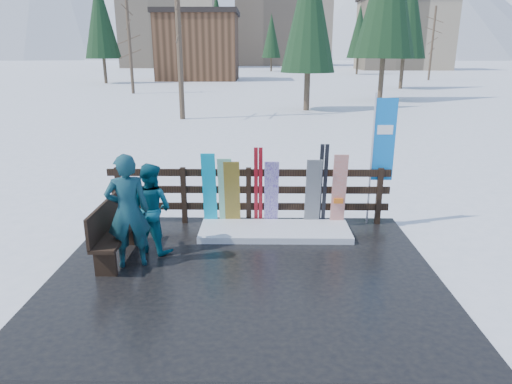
{
  "coord_description": "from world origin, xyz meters",
  "views": [
    {
      "loc": [
        0.26,
        -6.49,
        3.39
      ],
      "look_at": [
        0.16,
        1.0,
        1.1
      ],
      "focal_mm": 32.0,
      "sensor_mm": 36.0,
      "label": 1
    }
  ],
  "objects_px": {
    "person_front": "(128,211)",
    "snowboard_5": "(339,191)",
    "bench": "(111,230)",
    "snowboard_2": "(232,194)",
    "snowboard_4": "(313,193)",
    "person_back": "(151,208)",
    "snowboard_1": "(225,192)",
    "snowboard_3": "(271,194)",
    "rental_flag": "(381,145)",
    "snowboard_0": "(209,190)"
  },
  "relations": [
    {
      "from": "snowboard_5",
      "to": "person_front",
      "type": "bearing_deg",
      "value": -154.38
    },
    {
      "from": "bench",
      "to": "person_front",
      "type": "bearing_deg",
      "value": -29.85
    },
    {
      "from": "person_back",
      "to": "snowboard_0",
      "type": "bearing_deg",
      "value": -99.44
    },
    {
      "from": "snowboard_1",
      "to": "snowboard_5",
      "type": "xyz_separation_m",
      "value": [
        2.2,
        0.0,
        0.03
      ]
    },
    {
      "from": "snowboard_3",
      "to": "person_front",
      "type": "bearing_deg",
      "value": -143.0
    },
    {
      "from": "person_front",
      "to": "snowboard_5",
      "type": "bearing_deg",
      "value": -171.4
    },
    {
      "from": "bench",
      "to": "snowboard_1",
      "type": "bearing_deg",
      "value": 40.59
    },
    {
      "from": "person_front",
      "to": "person_back",
      "type": "relative_size",
      "value": 1.18
    },
    {
      "from": "bench",
      "to": "snowboard_4",
      "type": "distance_m",
      "value": 3.79
    },
    {
      "from": "bench",
      "to": "person_front",
      "type": "xyz_separation_m",
      "value": [
        0.37,
        -0.21,
        0.41
      ]
    },
    {
      "from": "bench",
      "to": "snowboard_1",
      "type": "height_order",
      "value": "snowboard_1"
    },
    {
      "from": "rental_flag",
      "to": "person_back",
      "type": "bearing_deg",
      "value": -161.24
    },
    {
      "from": "snowboard_3",
      "to": "snowboard_5",
      "type": "bearing_deg",
      "value": 0.0
    },
    {
      "from": "snowboard_3",
      "to": "person_front",
      "type": "xyz_separation_m",
      "value": [
        -2.29,
        -1.73,
        0.24
      ]
    },
    {
      "from": "snowboard_4",
      "to": "person_back",
      "type": "relative_size",
      "value": 0.91
    },
    {
      "from": "snowboard_2",
      "to": "snowboard_4",
      "type": "xyz_separation_m",
      "value": [
        1.57,
        0.0,
        0.02
      ]
    },
    {
      "from": "bench",
      "to": "rental_flag",
      "type": "bearing_deg",
      "value": 20.45
    },
    {
      "from": "snowboard_5",
      "to": "person_back",
      "type": "height_order",
      "value": "person_back"
    },
    {
      "from": "rental_flag",
      "to": "bench",
      "type": "bearing_deg",
      "value": -159.55
    },
    {
      "from": "person_front",
      "to": "snowboard_3",
      "type": "bearing_deg",
      "value": -160.03
    },
    {
      "from": "snowboard_2",
      "to": "snowboard_5",
      "type": "bearing_deg",
      "value": 0.0
    },
    {
      "from": "snowboard_1",
      "to": "rental_flag",
      "type": "distance_m",
      "value": 3.16
    },
    {
      "from": "snowboard_2",
      "to": "snowboard_4",
      "type": "relative_size",
      "value": 0.98
    },
    {
      "from": "snowboard_0",
      "to": "rental_flag",
      "type": "distance_m",
      "value": 3.45
    },
    {
      "from": "snowboard_5",
      "to": "person_front",
      "type": "height_order",
      "value": "person_front"
    },
    {
      "from": "snowboard_4",
      "to": "snowboard_3",
      "type": "bearing_deg",
      "value": 180.0
    },
    {
      "from": "snowboard_2",
      "to": "rental_flag",
      "type": "bearing_deg",
      "value": 5.34
    },
    {
      "from": "bench",
      "to": "snowboard_2",
      "type": "bearing_deg",
      "value": 38.58
    },
    {
      "from": "snowboard_1",
      "to": "snowboard_3",
      "type": "xyz_separation_m",
      "value": [
        0.89,
        0.0,
        -0.02
      ]
    },
    {
      "from": "bench",
      "to": "rental_flag",
      "type": "distance_m",
      "value": 5.23
    },
    {
      "from": "snowboard_2",
      "to": "snowboard_4",
      "type": "height_order",
      "value": "snowboard_4"
    },
    {
      "from": "bench",
      "to": "snowboard_5",
      "type": "height_order",
      "value": "snowboard_5"
    },
    {
      "from": "bench",
      "to": "snowboard_2",
      "type": "xyz_separation_m",
      "value": [
        1.9,
        1.52,
        0.16
      ]
    },
    {
      "from": "snowboard_2",
      "to": "rental_flag",
      "type": "relative_size",
      "value": 0.53
    },
    {
      "from": "snowboard_1",
      "to": "snowboard_2",
      "type": "height_order",
      "value": "snowboard_1"
    },
    {
      "from": "snowboard_5",
      "to": "person_back",
      "type": "distance_m",
      "value": 3.57
    },
    {
      "from": "snowboard_0",
      "to": "bench",
      "type": "bearing_deg",
      "value": -133.91
    },
    {
      "from": "snowboard_1",
      "to": "snowboard_2",
      "type": "xyz_separation_m",
      "value": [
        0.13,
        0.0,
        -0.03
      ]
    },
    {
      "from": "bench",
      "to": "snowboard_3",
      "type": "xyz_separation_m",
      "value": [
        2.66,
        1.52,
        0.17
      ]
    },
    {
      "from": "rental_flag",
      "to": "snowboard_0",
      "type": "bearing_deg",
      "value": -175.36
    },
    {
      "from": "bench",
      "to": "snowboard_3",
      "type": "bearing_deg",
      "value": 29.65
    },
    {
      "from": "bench",
      "to": "person_front",
      "type": "distance_m",
      "value": 0.59
    },
    {
      "from": "rental_flag",
      "to": "person_back",
      "type": "xyz_separation_m",
      "value": [
        -4.19,
        -1.42,
        -0.82
      ]
    },
    {
      "from": "snowboard_0",
      "to": "snowboard_1",
      "type": "height_order",
      "value": "snowboard_0"
    },
    {
      "from": "snowboard_0",
      "to": "snowboard_2",
      "type": "bearing_deg",
      "value": 0.0
    },
    {
      "from": "bench",
      "to": "snowboard_5",
      "type": "bearing_deg",
      "value": 20.88
    },
    {
      "from": "snowboard_2",
      "to": "snowboard_1",
      "type": "bearing_deg",
      "value": -180.0
    },
    {
      "from": "bench",
      "to": "rental_flag",
      "type": "xyz_separation_m",
      "value": [
        4.79,
        1.79,
        1.09
      ]
    },
    {
      "from": "person_front",
      "to": "bench",
      "type": "bearing_deg",
      "value": -46.87
    },
    {
      "from": "snowboard_3",
      "to": "snowboard_4",
      "type": "bearing_deg",
      "value": 0.0
    }
  ]
}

